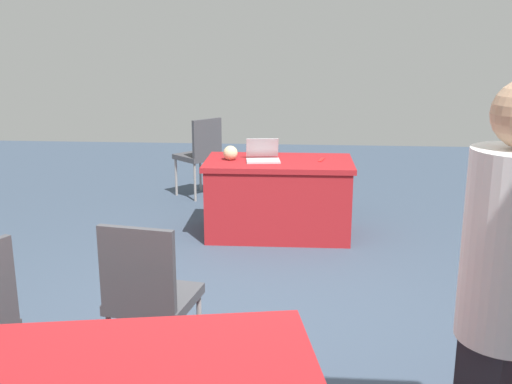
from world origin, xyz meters
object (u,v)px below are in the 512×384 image
object	(u,v)px
chair_tucked_left	(201,152)
scissors_red	(321,160)
laptop_silver	(263,157)
chair_near_front	(149,292)
person_attendee_browsing	(507,302)
table_foreground	(279,197)
yarn_ball	(230,153)

from	to	relation	value
chair_tucked_left	scissors_red	xyz separation A→B (m)	(-1.41, 1.33, 0.19)
chair_tucked_left	laptop_silver	bearing A→B (deg)	-106.55
chair_near_front	laptop_silver	world-z (taller)	chair_near_front
person_attendee_browsing	laptop_silver	bearing A→B (deg)	66.34
table_foreground	yarn_ball	bearing A→B (deg)	1.84
chair_near_front	yarn_ball	distance (m)	2.75
table_foreground	yarn_ball	distance (m)	0.65
chair_tucked_left	table_foreground	bearing A→B (deg)	-101.70
chair_tucked_left	laptop_silver	size ratio (longest dim) A/B	2.77
chair_near_front	laptop_silver	xyz separation A→B (m)	(-0.44, -2.73, 0.23)
laptop_silver	yarn_ball	bearing A→B (deg)	-8.47
table_foreground	chair_tucked_left	world-z (taller)	chair_tucked_left
laptop_silver	chair_near_front	bearing A→B (deg)	73.69
laptop_silver	scissors_red	xyz separation A→B (m)	(-0.57, -0.07, -0.04)
person_attendee_browsing	scissors_red	xyz separation A→B (m)	(0.55, -3.76, -0.25)
chair_near_front	person_attendee_browsing	distance (m)	1.88
chair_near_front	laptop_silver	size ratio (longest dim) A/B	2.77
laptop_silver	scissors_red	distance (m)	0.57
laptop_silver	yarn_ball	distance (m)	0.32
table_foreground	laptop_silver	distance (m)	0.44
person_attendee_browsing	laptop_silver	size ratio (longest dim) A/B	5.10
chair_near_front	table_foreground	bearing A→B (deg)	87.89
table_foreground	chair_near_front	world-z (taller)	chair_near_front
chair_near_front	person_attendee_browsing	xyz separation A→B (m)	(-1.55, 0.96, 0.44)
table_foreground	scissors_red	distance (m)	0.56
chair_tucked_left	yarn_ball	world-z (taller)	chair_tucked_left
chair_tucked_left	laptop_silver	world-z (taller)	chair_tucked_left
person_attendee_browsing	chair_near_front	bearing A→B (deg)	107.75
chair_tucked_left	person_attendee_browsing	distance (m)	5.47
table_foreground	laptop_silver	xyz separation A→B (m)	(0.15, 0.02, 0.41)
table_foreground	chair_near_front	distance (m)	2.82
table_foreground	yarn_ball	world-z (taller)	yarn_ball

